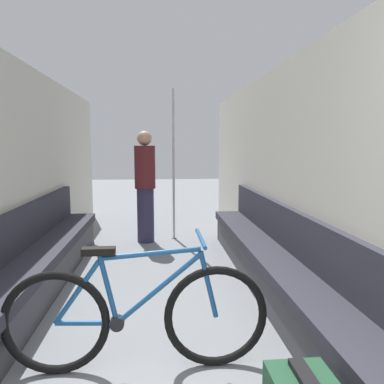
# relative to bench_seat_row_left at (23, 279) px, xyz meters

# --- Properties ---
(wall_right) EXTENTS (0.10, 8.84, 2.26)m
(wall_right) POSITION_rel_bench_seat_row_left_xyz_m (2.49, 0.15, 0.85)
(wall_right) COLOR beige
(wall_right) RESTS_ON ground
(bench_seat_row_left) EXTENTS (0.42, 4.62, 0.83)m
(bench_seat_row_left) POSITION_rel_bench_seat_row_left_xyz_m (0.00, 0.00, 0.00)
(bench_seat_row_left) COLOR #3D3D42
(bench_seat_row_left) RESTS_ON ground
(bench_seat_row_right) EXTENTS (0.42, 4.62, 0.83)m
(bench_seat_row_right) POSITION_rel_bench_seat_row_left_xyz_m (2.26, 0.00, 0.00)
(bench_seat_row_right) COLOR #3D3D42
(bench_seat_row_right) RESTS_ON ground
(bicycle) EXTENTS (1.67, 0.46, 0.86)m
(bicycle) POSITION_rel_bench_seat_row_left_xyz_m (1.02, -0.94, 0.07)
(bicycle) COLOR black
(bicycle) RESTS_ON ground
(grab_pole_near) EXTENTS (0.08, 0.08, 2.24)m
(grab_pole_near) POSITION_rel_bench_seat_row_left_xyz_m (1.40, 2.40, 0.81)
(grab_pole_near) COLOR gray
(grab_pole_near) RESTS_ON ground
(passenger_standing) EXTENTS (0.30, 0.30, 1.62)m
(passenger_standing) POSITION_rel_bench_seat_row_left_xyz_m (0.97, 2.25, 0.55)
(passenger_standing) COLOR #332D4C
(passenger_standing) RESTS_ON ground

